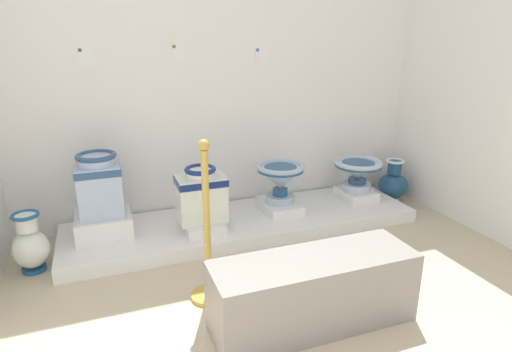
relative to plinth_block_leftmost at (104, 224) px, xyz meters
name	(u,v)px	position (x,y,z in m)	size (l,w,h in m)	color
wall_back	(225,49)	(1.07, 0.37, 1.22)	(3.67, 0.06, 2.80)	white
display_platform	(244,223)	(1.07, -0.06, -0.13)	(2.81, 0.76, 0.10)	white
plinth_block_leftmost	(104,224)	(0.00, 0.00, 0.00)	(0.39, 0.38, 0.16)	white
antique_toilet_leftmost	(99,183)	(0.00, 0.00, 0.32)	(0.31, 0.30, 0.46)	#AABEDF
plinth_block_rightmost	(202,223)	(0.71, -0.14, -0.05)	(0.29, 0.39, 0.07)	white
antique_toilet_rightmost	(201,193)	(0.71, -0.14, 0.20)	(0.36, 0.26, 0.42)	white
plinth_block_slender_white	(280,206)	(1.40, -0.03, -0.04)	(0.29, 0.39, 0.08)	white
antique_toilet_slender_white	(280,177)	(1.40, -0.03, 0.21)	(0.39, 0.39, 0.33)	#A5BDD5
plinth_block_broad_patterned	(356,194)	(2.15, -0.02, -0.04)	(0.28, 0.33, 0.08)	white
antique_toilet_broad_patterned	(358,170)	(2.15, -0.02, 0.19)	(0.42, 0.42, 0.27)	silver
info_placard_first	(86,57)	(0.01, 0.34, 1.17)	(0.12, 0.01, 0.16)	white
info_placard_second	(178,52)	(0.68, 0.34, 1.20)	(0.10, 0.01, 0.14)	white
info_placard_third	(262,55)	(1.37, 0.34, 1.17)	(0.12, 0.01, 0.12)	white
decorative_vase_companion	(30,245)	(-0.47, -0.19, 0.00)	(0.23, 0.23, 0.42)	#1E518B
decorative_vase_spare	(393,183)	(2.61, 0.06, -0.01)	(0.28, 0.28, 0.40)	white
stanchion_post_near_left	(208,249)	(0.56, -0.90, 0.14)	(0.22, 0.22, 0.98)	gold
museum_bench	(313,291)	(1.02, -1.34, 0.02)	(1.11, 0.36, 0.40)	gray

